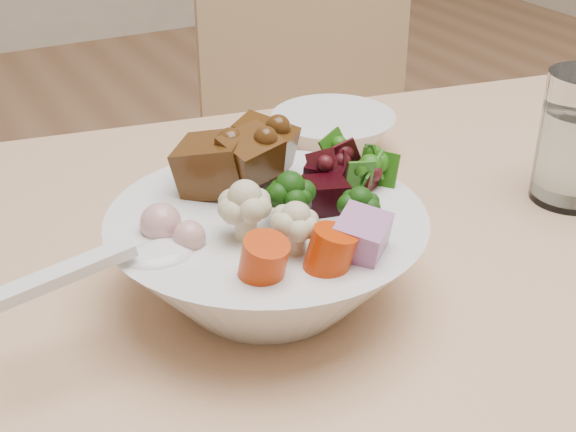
{
  "coord_description": "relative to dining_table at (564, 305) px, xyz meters",
  "views": [
    {
      "loc": [
        -0.59,
        -0.52,
        1.05
      ],
      "look_at": [
        -0.33,
        -0.03,
        0.74
      ],
      "focal_mm": 50.0,
      "sensor_mm": 36.0,
      "label": 1
    }
  ],
  "objects": [
    {
      "name": "dining_table",
      "position": [
        0.0,
        0.0,
        0.0
      ],
      "size": [
        1.55,
        1.03,
        0.67
      ],
      "rotation": [
        0.0,
        0.0,
        -0.16
      ],
      "color": "tan",
      "rests_on": "ground"
    },
    {
      "name": "food_bowl",
      "position": [
        -0.28,
        0.06,
        0.11
      ],
      "size": [
        0.25,
        0.25,
        0.14
      ],
      "color": "silver",
      "rests_on": "dining_table"
    },
    {
      "name": "side_bowl",
      "position": [
        -0.09,
        0.27,
        0.09
      ],
      "size": [
        0.14,
        0.14,
        0.05
      ],
      "primitive_type": null,
      "color": "silver",
      "rests_on": "dining_table"
    },
    {
      "name": "chair_far",
      "position": [
        0.12,
        0.65,
        -0.15
      ],
      "size": [
        0.45,
        0.45,
        0.81
      ],
      "rotation": [
        0.0,
        0.0,
        -0.23
      ],
      "color": "tan",
      "rests_on": "ground"
    },
    {
      "name": "soup_spoon",
      "position": [
        -0.39,
        0.04,
        0.14
      ],
      "size": [
        0.15,
        0.04,
        0.03
      ],
      "rotation": [
        0.0,
        0.0,
        0.01
      ],
      "color": "silver",
      "rests_on": "food_bowl"
    }
  ]
}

